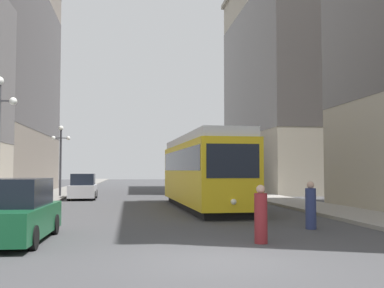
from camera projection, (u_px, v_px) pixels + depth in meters
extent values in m
plane|color=#424244|center=(216.00, 262.00, 10.71)|extent=(200.00, 200.00, 0.00)
cube|color=gray|center=(70.00, 190.00, 49.25)|extent=(3.06, 120.00, 0.15)
cube|color=gray|center=(222.00, 189.00, 51.36)|extent=(3.06, 120.00, 0.15)
cube|color=black|center=(202.00, 205.00, 25.62)|extent=(2.65, 12.27, 0.35)
cube|color=gold|center=(202.00, 173.00, 25.72)|extent=(3.08, 13.34, 3.10)
cube|color=black|center=(202.00, 160.00, 25.76)|extent=(3.09, 12.81, 1.08)
cube|color=silver|center=(202.00, 141.00, 25.82)|extent=(2.86, 13.07, 0.44)
cube|color=black|center=(233.00, 161.00, 19.24)|extent=(2.21, 0.16, 1.40)
sphere|color=#F2EACC|center=(234.00, 202.00, 19.08)|extent=(0.24, 0.24, 0.24)
cube|color=black|center=(211.00, 192.00, 41.01)|extent=(2.52, 11.18, 0.35)
cube|color=silver|center=(211.00, 172.00, 41.11)|extent=(2.94, 12.15, 3.10)
cube|color=black|center=(211.00, 166.00, 41.14)|extent=(2.95, 11.67, 1.30)
cube|color=black|center=(222.00, 168.00, 35.14)|extent=(2.31, 0.15, 1.71)
cylinder|color=black|center=(0.00, 225.00, 15.11)|extent=(0.20, 0.64, 0.64)
cylinder|color=black|center=(33.00, 238.00, 12.24)|extent=(0.20, 0.64, 0.64)
cylinder|color=black|center=(55.00, 224.00, 15.29)|extent=(0.20, 0.64, 0.64)
cube|color=#14512D|center=(15.00, 221.00, 13.69)|extent=(1.92, 5.00, 0.84)
cube|color=black|center=(17.00, 192.00, 13.85)|extent=(1.65, 2.76, 0.80)
cylinder|color=black|center=(69.00, 196.00, 32.29)|extent=(0.20, 0.64, 0.64)
cylinder|color=black|center=(72.00, 194.00, 35.01)|extent=(0.20, 0.64, 0.64)
cylinder|color=black|center=(94.00, 196.00, 32.56)|extent=(0.20, 0.64, 0.64)
cylinder|color=black|center=(96.00, 194.00, 35.28)|extent=(0.20, 0.64, 0.64)
cube|color=#B2B2B7|center=(83.00, 191.00, 33.80)|extent=(1.91, 4.48, 0.84)
cube|color=black|center=(83.00, 179.00, 33.96)|extent=(1.64, 2.48, 0.80)
cylinder|color=maroon|center=(261.00, 218.00, 13.41)|extent=(0.37, 0.37, 1.41)
sphere|color=tan|center=(261.00, 189.00, 13.46)|extent=(0.25, 0.25, 0.25)
cylinder|color=navy|center=(311.00, 209.00, 16.67)|extent=(0.37, 0.37, 1.43)
sphere|color=tan|center=(310.00, 185.00, 16.72)|extent=(0.26, 0.26, 0.26)
sphere|color=white|center=(13.00, 101.00, 18.90)|extent=(0.31, 0.31, 0.31)
cylinder|color=#333338|center=(60.00, 163.00, 35.84)|extent=(0.16, 0.16, 4.95)
sphere|color=white|center=(61.00, 128.00, 35.98)|extent=(0.36, 0.36, 0.36)
sphere|color=white|center=(53.00, 138.00, 35.87)|extent=(0.31, 0.31, 0.31)
sphere|color=white|center=(68.00, 138.00, 36.01)|extent=(0.31, 0.31, 0.31)
cube|color=#333338|center=(61.00, 138.00, 35.94)|extent=(1.10, 0.06, 0.06)
cube|color=#B2A893|center=(315.00, 83.00, 49.02)|extent=(14.88, 20.99, 22.14)
cube|color=#595451|center=(315.00, 73.00, 49.08)|extent=(14.92, 21.03, 13.29)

